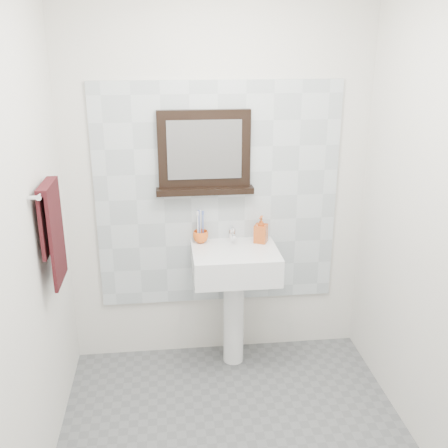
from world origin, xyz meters
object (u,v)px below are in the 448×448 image
(pedestal_sink, at_px, (235,275))
(hand_towel, at_px, (52,226))
(soap_dispenser, at_px, (261,229))
(toothbrush_cup, at_px, (201,237))
(framed_mirror, at_px, (204,154))

(pedestal_sink, xyz_separation_m, hand_towel, (-1.03, -0.42, 0.54))
(soap_dispenser, xyz_separation_m, hand_towel, (-1.21, -0.53, 0.26))
(toothbrush_cup, distance_m, soap_dispenser, 0.40)
(soap_dispenser, relative_size, framed_mirror, 0.29)
(pedestal_sink, bearing_deg, toothbrush_cup, 145.24)
(soap_dispenser, height_order, framed_mirror, framed_mirror)
(toothbrush_cup, height_order, soap_dispenser, soap_dispenser)
(framed_mirror, bearing_deg, pedestal_sink, -46.67)
(soap_dispenser, distance_m, framed_mirror, 0.62)
(hand_towel, bearing_deg, framed_mirror, 35.58)
(framed_mirror, xyz_separation_m, hand_towel, (-0.85, -0.61, -0.23))
(pedestal_sink, distance_m, toothbrush_cup, 0.34)
(pedestal_sink, xyz_separation_m, toothbrush_cup, (-0.21, 0.15, 0.22))
(soap_dispenser, bearing_deg, pedestal_sink, -126.18)
(soap_dispenser, distance_m, hand_towel, 1.35)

